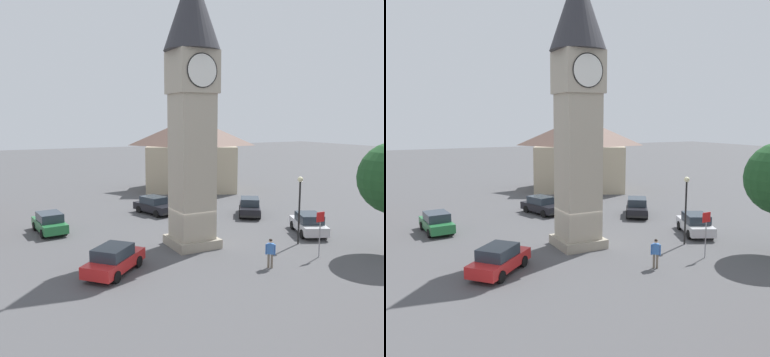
% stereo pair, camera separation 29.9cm
% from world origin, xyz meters
% --- Properties ---
extents(ground_plane, '(200.00, 200.00, 0.00)m').
position_xyz_m(ground_plane, '(0.00, 0.00, 0.00)').
color(ground_plane, '#4C4C4F').
extents(clock_tower, '(3.56, 3.56, 17.79)m').
position_xyz_m(clock_tower, '(0.00, 0.00, 10.36)').
color(clock_tower, gray).
rests_on(clock_tower, ground).
extents(car_blue_kerb, '(3.27, 4.45, 1.53)m').
position_xyz_m(car_blue_kerb, '(8.88, -1.30, 0.76)').
color(car_blue_kerb, silver).
rests_on(car_blue_kerb, ground).
extents(car_silver_kerb, '(2.13, 4.28, 1.53)m').
position_xyz_m(car_silver_kerb, '(-7.90, 7.58, 0.76)').
color(car_silver_kerb, '#236B38').
rests_on(car_silver_kerb, ground).
extents(car_red_corner, '(4.16, 4.06, 1.53)m').
position_xyz_m(car_red_corner, '(-5.96, -2.40, 0.76)').
color(car_red_corner, red).
rests_on(car_red_corner, ground).
extents(car_white_side, '(3.69, 4.37, 1.53)m').
position_xyz_m(car_white_side, '(8.44, 5.47, 0.76)').
color(car_white_side, black).
rests_on(car_white_side, ground).
extents(car_black_far, '(2.84, 4.44, 1.53)m').
position_xyz_m(car_black_far, '(1.28, 9.85, 0.76)').
color(car_black_far, black).
rests_on(car_black_far, ground).
extents(pedestrian, '(0.45, 0.40, 1.69)m').
position_xyz_m(pedestrian, '(2.05, -5.63, 1.01)').
color(pedestrian, '#706656').
rests_on(pedestrian, ground).
extents(building_shop_left, '(13.03, 11.70, 8.56)m').
position_xyz_m(building_shop_left, '(10.11, 19.91, 4.38)').
color(building_shop_left, tan).
rests_on(building_shop_left, ground).
extents(lamp_post, '(0.36, 0.36, 4.56)m').
position_xyz_m(lamp_post, '(6.52, -2.89, 3.09)').
color(lamp_post, black).
rests_on(lamp_post, ground).
extents(road_sign, '(0.60, 0.07, 2.80)m').
position_xyz_m(road_sign, '(5.80, -5.53, 1.90)').
color(road_sign, gray).
rests_on(road_sign, ground).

